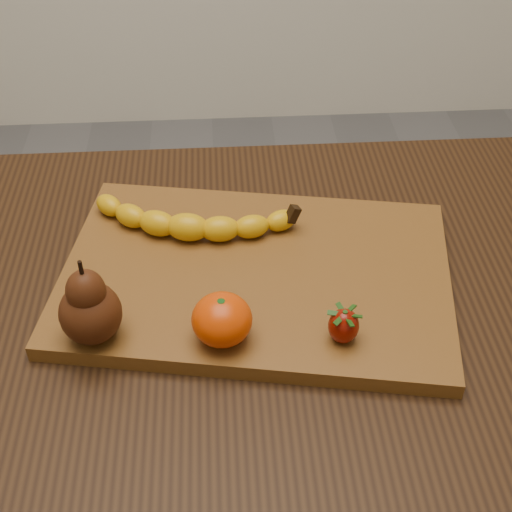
{
  "coord_description": "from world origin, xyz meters",
  "views": [
    {
      "loc": [
        0.02,
        -0.57,
        1.34
      ],
      "look_at": [
        0.05,
        0.05,
        0.8
      ],
      "focal_mm": 50.0,
      "sensor_mm": 36.0,
      "label": 1
    }
  ],
  "objects_px": {
    "table": "(214,371)",
    "mandarin": "(222,320)",
    "pear": "(88,300)",
    "cutting_board": "(256,275)"
  },
  "relations": [
    {
      "from": "table",
      "to": "mandarin",
      "type": "relative_size",
      "value": 15.75
    },
    {
      "from": "pear",
      "to": "cutting_board",
      "type": "bearing_deg",
      "value": 27.79
    },
    {
      "from": "table",
      "to": "cutting_board",
      "type": "distance_m",
      "value": 0.13
    },
    {
      "from": "pear",
      "to": "mandarin",
      "type": "height_order",
      "value": "pear"
    },
    {
      "from": "table",
      "to": "pear",
      "type": "height_order",
      "value": "pear"
    },
    {
      "from": "table",
      "to": "mandarin",
      "type": "bearing_deg",
      "value": -76.59
    },
    {
      "from": "table",
      "to": "pear",
      "type": "relative_size",
      "value": 9.84
    },
    {
      "from": "cutting_board",
      "to": "pear",
      "type": "xyz_separation_m",
      "value": [
        -0.18,
        -0.09,
        0.06
      ]
    },
    {
      "from": "table",
      "to": "pear",
      "type": "distance_m",
      "value": 0.21
    },
    {
      "from": "cutting_board",
      "to": "mandarin",
      "type": "height_order",
      "value": "mandarin"
    }
  ]
}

